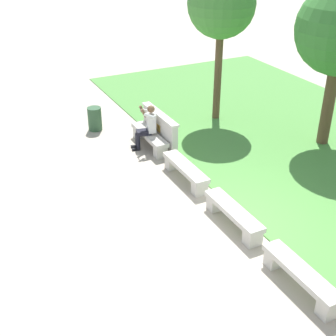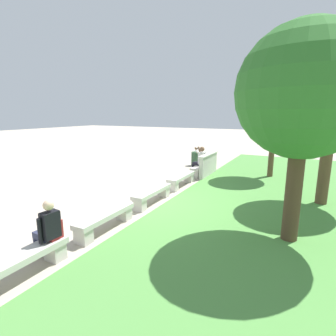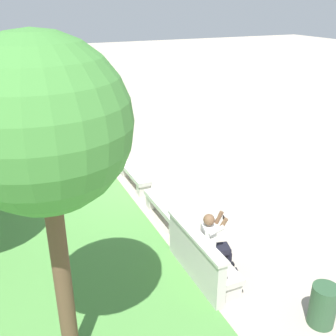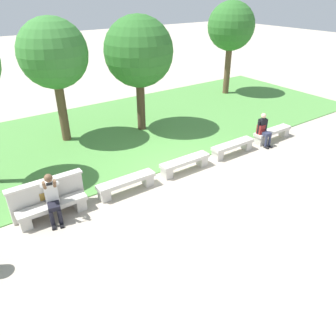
{
  "view_description": "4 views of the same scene",
  "coord_description": "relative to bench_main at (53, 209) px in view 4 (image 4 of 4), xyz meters",
  "views": [
    {
      "loc": [
        7.02,
        -5.11,
        6.18
      ],
      "look_at": [
        -1.73,
        -0.76,
        0.8
      ],
      "focal_mm": 50.0,
      "sensor_mm": 36.0,
      "label": 1
    },
    {
      "loc": [
        6.87,
        4.12,
        2.83
      ],
      "look_at": [
        -1.8,
        -0.37,
        0.77
      ],
      "focal_mm": 28.0,
      "sensor_mm": 36.0,
      "label": 2
    },
    {
      "loc": [
        -9.96,
        3.35,
        5.05
      ],
      "look_at": [
        -0.91,
        -0.67,
        0.77
      ],
      "focal_mm": 42.0,
      "sensor_mm": 36.0,
      "label": 3
    },
    {
      "loc": [
        -6.03,
        -7.59,
        5.5
      ],
      "look_at": [
        -1.12,
        -0.6,
        0.74
      ],
      "focal_mm": 35.0,
      "sensor_mm": 36.0,
      "label": 4
    }
  ],
  "objects": [
    {
      "name": "bench_main",
      "position": [
        0.0,
        0.0,
        0.0
      ],
      "size": [
        1.84,
        0.4,
        0.45
      ],
      "color": "beige",
      "rests_on": "ground"
    },
    {
      "name": "backpack",
      "position": [
        8.19,
        0.01,
        0.33
      ],
      "size": [
        0.28,
        0.24,
        0.43
      ],
      "color": "maroon",
      "rests_on": "bench_end"
    },
    {
      "name": "ground_plane",
      "position": [
        4.47,
        0.0,
        -0.3
      ],
      "size": [
        80.0,
        80.0,
        0.0
      ],
      "primitive_type": "plane",
      "color": "#B2A593"
    },
    {
      "name": "grass_strip",
      "position": [
        4.47,
        4.38,
        -0.28
      ],
      "size": [
        22.77,
        8.0,
        0.03
      ],
      "primitive_type": "cube",
      "color": "#518E42",
      "rests_on": "ground"
    },
    {
      "name": "bench_end",
      "position": [
        8.93,
        0.0,
        0.0
      ],
      "size": [
        1.84,
        0.4,
        0.45
      ],
      "color": "beige",
      "rests_on": "ground"
    },
    {
      "name": "backrest_wall_with_plaque",
      "position": [
        0.0,
        0.34,
        0.22
      ],
      "size": [
        2.04,
        0.24,
        1.01
      ],
      "color": "beige",
      "rests_on": "ground"
    },
    {
      "name": "tree_left_background",
      "position": [
        12.03,
        5.91,
        3.3
      ],
      "size": [
        2.51,
        2.51,
        4.89
      ],
      "color": "brown",
      "rests_on": "ground"
    },
    {
      "name": "bench_far",
      "position": [
        6.7,
        0.0,
        0.0
      ],
      "size": [
        1.84,
        0.4,
        0.45
      ],
      "color": "beige",
      "rests_on": "ground"
    },
    {
      "name": "bench_mid",
      "position": [
        4.47,
        0.0,
        0.0
      ],
      "size": [
        1.84,
        0.4,
        0.45
      ],
      "color": "beige",
      "rests_on": "ground"
    },
    {
      "name": "bench_near",
      "position": [
        2.23,
        0.0,
        0.0
      ],
      "size": [
        1.84,
        0.4,
        0.45
      ],
      "color": "beige",
      "rests_on": "ground"
    },
    {
      "name": "tree_behind_wall",
      "position": [
        2.09,
        4.79,
        3.05
      ],
      "size": [
        2.51,
        2.51,
        4.64
      ],
      "color": "brown",
      "rests_on": "ground"
    },
    {
      "name": "tree_right_background",
      "position": [
        5.2,
        4.03,
        2.93
      ],
      "size": [
        2.74,
        2.74,
        4.62
      ],
      "color": "#4C3826",
      "rests_on": "ground"
    },
    {
      "name": "person_distant",
      "position": [
        8.26,
        -0.07,
        0.37
      ],
      "size": [
        0.48,
        0.7,
        1.26
      ],
      "color": "black",
      "rests_on": "ground"
    },
    {
      "name": "person_photographer",
      "position": [
        0.02,
        -0.08,
        0.44
      ],
      "size": [
        0.53,
        0.77,
        1.32
      ],
      "color": "black",
      "rests_on": "ground"
    }
  ]
}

